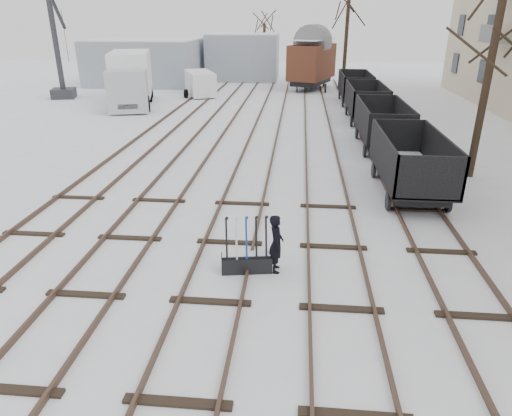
% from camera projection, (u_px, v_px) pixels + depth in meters
% --- Properties ---
extents(ground, '(120.00, 120.00, 0.00)m').
position_uv_depth(ground, '(210.00, 303.00, 10.56)').
color(ground, white).
rests_on(ground, ground).
extents(tracks, '(13.90, 52.00, 0.16)m').
position_uv_depth(tracks, '(261.00, 145.00, 23.07)').
color(tracks, black).
rests_on(tracks, ground).
extents(shed_left, '(10.00, 8.00, 4.10)m').
position_uv_depth(shed_left, '(146.00, 61.00, 43.90)').
color(shed_left, '#939AA6').
rests_on(shed_left, ground).
extents(shed_right, '(7.00, 6.00, 4.50)m').
position_uv_depth(shed_right, '(244.00, 57.00, 46.71)').
color(shed_right, '#939AA6').
rests_on(shed_right, ground).
extents(ground_frame, '(1.35, 0.63, 1.49)m').
position_uv_depth(ground_frame, '(247.00, 261.00, 11.76)').
color(ground_frame, black).
rests_on(ground_frame, ground).
extents(worker, '(0.42, 0.60, 1.57)m').
position_uv_depth(worker, '(276.00, 244.00, 11.59)').
color(worker, black).
rests_on(worker, ground).
extents(freight_wagon_a, '(2.16, 5.40, 2.21)m').
position_uv_depth(freight_wagon_a, '(409.00, 171.00, 16.78)').
color(freight_wagon_a, black).
rests_on(freight_wagon_a, ground).
extents(freight_wagon_b, '(2.16, 5.40, 2.21)m').
position_uv_depth(freight_wagon_b, '(382.00, 131.00, 22.64)').
color(freight_wagon_b, black).
rests_on(freight_wagon_b, ground).
extents(freight_wagon_c, '(2.16, 5.40, 2.21)m').
position_uv_depth(freight_wagon_c, '(365.00, 107.00, 28.51)').
color(freight_wagon_c, black).
rests_on(freight_wagon_c, ground).
extents(freight_wagon_d, '(2.16, 5.40, 2.21)m').
position_uv_depth(freight_wagon_d, '(355.00, 92.00, 34.38)').
color(freight_wagon_d, black).
rests_on(freight_wagon_d, ground).
extents(box_van_wagon, '(4.68, 6.22, 4.24)m').
position_uv_depth(box_van_wagon, '(312.00, 61.00, 40.05)').
color(box_van_wagon, black).
rests_on(box_van_wagon, ground).
extents(lorry, '(4.09, 8.55, 3.72)m').
position_uv_depth(lorry, '(130.00, 78.00, 33.09)').
color(lorry, black).
rests_on(lorry, ground).
extents(panel_van, '(3.39, 4.77, 1.93)m').
position_uv_depth(panel_van, '(200.00, 83.00, 37.55)').
color(panel_van, white).
rests_on(panel_van, ground).
extents(crane, '(2.09, 5.11, 8.56)m').
position_uv_depth(crane, '(61.00, 69.00, 36.02)').
color(crane, '#29292D').
rests_on(crane, ground).
extents(tree_near, '(0.30, 0.30, 7.41)m').
position_uv_depth(tree_near, '(487.00, 84.00, 17.45)').
color(tree_near, black).
rests_on(tree_near, ground).
extents(tree_far_left, '(0.30, 0.30, 5.37)m').
position_uv_depth(tree_far_left, '(264.00, 51.00, 48.20)').
color(tree_far_left, black).
rests_on(tree_far_left, ground).
extents(tree_far_right, '(0.30, 0.30, 8.85)m').
position_uv_depth(tree_far_right, '(346.00, 38.00, 37.13)').
color(tree_far_right, black).
rests_on(tree_far_right, ground).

